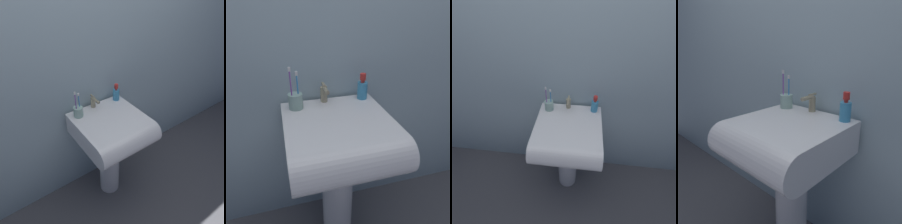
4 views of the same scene
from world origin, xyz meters
The scene contains 7 objects.
ground_plane centered at (0.00, 0.00, 0.00)m, with size 6.00×6.00×0.00m, color #4C4C51.
wall_back centered at (0.00, 0.27, 1.20)m, with size 5.00×0.05×2.40m, color #9EB7C1.
sink_pedestal centered at (0.00, 0.00, 0.33)m, with size 0.18×0.18×0.65m, color white.
sink_basin centered at (0.00, -0.06, 0.74)m, with size 0.50×0.54×0.17m.
faucet centered at (-0.02, 0.18, 0.88)m, with size 0.04×0.12×0.10m.
toothbrush_cup centered at (-0.18, 0.15, 0.87)m, with size 0.07×0.07×0.22m.
soap_bottle centered at (0.19, 0.17, 0.88)m, with size 0.05×0.05×0.14m.
Camera 3 is at (0.08, -0.95, 1.74)m, focal length 28.00 mm.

